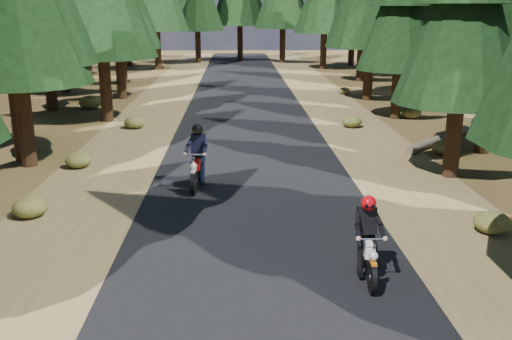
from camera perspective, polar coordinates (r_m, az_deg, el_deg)
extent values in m
plane|color=#422F17|center=(13.05, 0.24, -6.45)|extent=(120.00, 120.00, 0.00)
cube|color=black|center=(17.77, -0.40, -0.32)|extent=(6.00, 100.00, 0.01)
cube|color=brown|center=(18.24, -15.00, -0.46)|extent=(3.20, 100.00, 0.01)
cube|color=brown|center=(18.48, 14.00, -0.18)|extent=(3.20, 100.00, 0.01)
cylinder|color=black|center=(19.59, -22.48, 7.96)|extent=(0.51, 0.51, 5.34)
cylinder|color=black|center=(17.99, 19.41, 6.33)|extent=(0.48, 0.48, 4.52)
cone|color=black|center=(17.79, 20.27, 15.32)|extent=(3.84, 3.84, 5.65)
cylinder|color=black|center=(20.43, -23.08, 9.71)|extent=(0.56, 0.56, 6.43)
cylinder|color=black|center=(21.44, 22.41, 9.22)|extent=(0.53, 0.53, 5.84)
cylinder|color=black|center=(26.70, -15.01, 10.80)|extent=(0.53, 0.53, 5.72)
cylinder|color=black|center=(27.31, 14.03, 9.70)|extent=(0.48, 0.48, 4.51)
cone|color=black|center=(27.18, 14.43, 15.61)|extent=(3.83, 3.83, 5.64)
cylinder|color=black|center=(30.42, -20.22, 11.54)|extent=(0.55, 0.55, 6.37)
cylinder|color=black|center=(30.93, 19.14, 11.79)|extent=(0.56, 0.56, 6.47)
cylinder|color=black|center=(33.53, -13.53, 11.75)|extent=(0.53, 0.53, 5.64)
cylinder|color=black|center=(32.72, 11.30, 11.95)|extent=(0.53, 0.53, 5.83)
cylinder|color=black|center=(36.85, -18.79, 11.53)|extent=(0.52, 0.52, 5.45)
cylinder|color=black|center=(38.25, 16.58, 11.21)|extent=(0.48, 0.48, 4.61)
cone|color=black|center=(38.16, 16.93, 15.52)|extent=(3.92, 3.92, 5.77)
cylinder|color=black|center=(40.35, -13.22, 11.51)|extent=(0.48, 0.48, 4.42)
cone|color=black|center=(40.25, -13.47, 15.43)|extent=(3.76, 3.76, 5.52)
cylinder|color=black|center=(41.48, 10.50, 12.70)|extent=(0.53, 0.53, 5.76)
cylinder|color=black|center=(46.31, -16.54, 11.99)|extent=(0.49, 0.49, 4.75)
cone|color=black|center=(46.24, -16.84, 15.65)|extent=(4.04, 4.04, 5.93)
cylinder|color=black|center=(46.22, 15.33, 12.64)|extent=(0.53, 0.53, 5.66)
cylinder|color=black|center=(36.34, -22.70, 11.87)|extent=(0.56, 0.56, 6.40)
cylinder|color=black|center=(40.43, 17.87, 12.31)|extent=(0.54, 0.54, 6.00)
cylinder|color=black|center=(49.53, -9.88, 13.56)|extent=(0.56, 0.56, 6.40)
cylinder|color=black|center=(49.67, 6.81, 13.45)|extent=(0.54, 0.54, 6.00)
cylinder|color=black|center=(52.95, -12.77, 13.76)|extent=(0.57, 0.57, 6.80)
cylinder|color=black|center=(53.14, 9.61, 13.71)|extent=(0.56, 0.56, 6.40)
cylinder|color=black|center=(55.21, -5.86, 13.71)|extent=(0.54, 0.54, 6.00)
cylinder|color=black|center=(55.28, 2.69, 13.98)|extent=(0.56, 0.56, 6.40)
cylinder|color=black|center=(58.09, -1.61, 14.28)|extent=(0.57, 0.57, 6.80)
cylinder|color=black|center=(49.72, -17.05, 12.66)|extent=(0.52, 0.52, 5.60)
cylinder|color=black|center=(49.96, 13.99, 13.12)|extent=(0.54, 0.54, 6.00)
cylinder|color=#4C4233|center=(22.89, 17.89, 2.97)|extent=(3.61, 3.80, 0.32)
ellipsoid|color=#474C1E|center=(30.56, -16.23, 6.52)|extent=(1.15, 1.15, 0.69)
ellipsoid|color=#474C1E|center=(15.08, -21.67, -3.46)|extent=(0.85, 0.85, 0.51)
ellipsoid|color=#474C1E|center=(21.09, 18.26, 2.14)|extent=(0.84, 0.84, 0.50)
ellipsoid|color=#474C1E|center=(34.92, 8.82, 7.83)|extent=(0.69, 0.69, 0.42)
ellipsoid|color=#474C1E|center=(19.23, -17.37, 0.93)|extent=(0.83, 0.83, 0.50)
ellipsoid|color=#474C1E|center=(27.74, 15.28, 5.55)|extent=(0.90, 0.90, 0.54)
ellipsoid|color=#474C1E|center=(25.02, -12.03, 4.68)|extent=(0.89, 0.89, 0.53)
ellipsoid|color=#474C1E|center=(25.05, 9.55, 4.81)|extent=(0.86, 0.86, 0.51)
ellipsoid|color=#474C1E|center=(14.12, 22.55, -4.86)|extent=(0.84, 0.84, 0.51)
cube|color=black|center=(10.81, 11.23, -5.42)|extent=(0.37, 0.24, 0.52)
sphere|color=#B9070C|center=(10.68, 11.34, -3.53)|extent=(0.30, 0.30, 0.29)
cube|color=black|center=(16.12, -5.94, 2.41)|extent=(0.43, 0.29, 0.59)
sphere|color=black|center=(16.03, -5.98, 3.90)|extent=(0.36, 0.36, 0.33)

